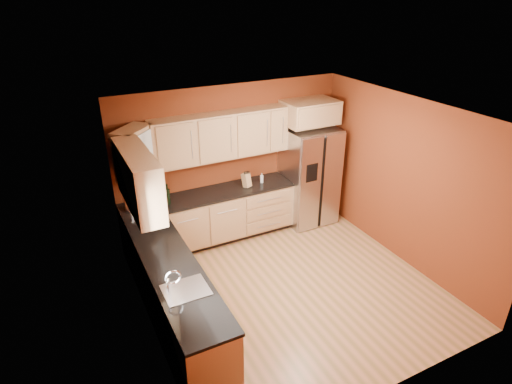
# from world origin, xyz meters

# --- Properties ---
(floor) EXTENTS (4.00, 4.00, 0.00)m
(floor) POSITION_xyz_m (0.00, 0.00, 0.00)
(floor) COLOR olive
(floor) RESTS_ON ground
(ceiling) EXTENTS (4.00, 4.00, 0.00)m
(ceiling) POSITION_xyz_m (0.00, 0.00, 2.60)
(ceiling) COLOR silver
(ceiling) RESTS_ON wall_back
(wall_back) EXTENTS (4.00, 0.04, 2.60)m
(wall_back) POSITION_xyz_m (0.00, 2.00, 1.30)
(wall_back) COLOR maroon
(wall_back) RESTS_ON floor
(wall_front) EXTENTS (4.00, 0.04, 2.60)m
(wall_front) POSITION_xyz_m (0.00, -2.00, 1.30)
(wall_front) COLOR maroon
(wall_front) RESTS_ON floor
(wall_left) EXTENTS (0.04, 4.00, 2.60)m
(wall_left) POSITION_xyz_m (-2.00, 0.00, 1.30)
(wall_left) COLOR maroon
(wall_left) RESTS_ON floor
(wall_right) EXTENTS (0.04, 4.00, 2.60)m
(wall_right) POSITION_xyz_m (2.00, 0.00, 1.30)
(wall_right) COLOR maroon
(wall_right) RESTS_ON floor
(base_cabinets_back) EXTENTS (2.90, 0.60, 0.88)m
(base_cabinets_back) POSITION_xyz_m (-0.55, 1.70, 0.44)
(base_cabinets_back) COLOR #AA7852
(base_cabinets_back) RESTS_ON floor
(base_cabinets_left) EXTENTS (0.60, 2.80, 0.88)m
(base_cabinets_left) POSITION_xyz_m (-1.70, 0.00, 0.44)
(base_cabinets_left) COLOR #AA7852
(base_cabinets_left) RESTS_ON floor
(countertop_back) EXTENTS (2.90, 0.62, 0.04)m
(countertop_back) POSITION_xyz_m (-0.55, 1.69, 0.90)
(countertop_back) COLOR black
(countertop_back) RESTS_ON base_cabinets_back
(countertop_left) EXTENTS (0.62, 2.80, 0.04)m
(countertop_left) POSITION_xyz_m (-1.69, 0.00, 0.90)
(countertop_left) COLOR black
(countertop_left) RESTS_ON base_cabinets_left
(upper_cabinets_back) EXTENTS (2.30, 0.33, 0.75)m
(upper_cabinets_back) POSITION_xyz_m (-0.25, 1.83, 1.83)
(upper_cabinets_back) COLOR #AA7852
(upper_cabinets_back) RESTS_ON wall_back
(upper_cabinets_left) EXTENTS (0.33, 1.35, 0.75)m
(upper_cabinets_left) POSITION_xyz_m (-1.83, 0.72, 1.83)
(upper_cabinets_left) COLOR #AA7852
(upper_cabinets_left) RESTS_ON wall_left
(corner_upper_cabinet) EXTENTS (0.67, 0.67, 0.75)m
(corner_upper_cabinet) POSITION_xyz_m (-1.67, 1.67, 1.83)
(corner_upper_cabinet) COLOR #AA7852
(corner_upper_cabinet) RESTS_ON wall_back
(over_fridge_cabinet) EXTENTS (0.92, 0.60, 0.40)m
(over_fridge_cabinet) POSITION_xyz_m (1.35, 1.70, 2.05)
(over_fridge_cabinet) COLOR #AA7852
(over_fridge_cabinet) RESTS_ON wall_back
(refrigerator) EXTENTS (0.90, 0.75, 1.78)m
(refrigerator) POSITION_xyz_m (1.35, 1.62, 0.89)
(refrigerator) COLOR silver
(refrigerator) RESTS_ON floor
(window) EXTENTS (0.03, 0.90, 1.00)m
(window) POSITION_xyz_m (-1.98, -0.50, 1.55)
(window) COLOR white
(window) RESTS_ON wall_left
(sink_faucet) EXTENTS (0.50, 0.42, 0.30)m
(sink_faucet) POSITION_xyz_m (-1.69, -0.50, 1.07)
(sink_faucet) COLOR silver
(sink_faucet) RESTS_ON countertop_left
(canister_left) EXTENTS (0.15, 0.15, 0.21)m
(canister_left) POSITION_xyz_m (-1.51, 1.70, 1.02)
(canister_left) COLOR silver
(canister_left) RESTS_ON countertop_back
(canister_right) EXTENTS (0.13, 0.13, 0.20)m
(canister_right) POSITION_xyz_m (-1.85, 1.70, 1.02)
(canister_right) COLOR silver
(canister_right) RESTS_ON countertop_back
(wine_bottle_a) EXTENTS (0.10, 0.10, 0.34)m
(wine_bottle_a) POSITION_xyz_m (-1.26, 1.65, 1.09)
(wine_bottle_a) COLOR black
(wine_bottle_a) RESTS_ON countertop_back
(wine_bottle_b) EXTENTS (0.10, 0.10, 0.37)m
(wine_bottle_b) POSITION_xyz_m (-1.66, 1.65, 1.11)
(wine_bottle_b) COLOR black
(wine_bottle_b) RESTS_ON countertop_back
(knife_block) EXTENTS (0.15, 0.15, 0.24)m
(knife_block) POSITION_xyz_m (0.11, 1.67, 1.04)
(knife_block) COLOR tan
(knife_block) RESTS_ON countertop_back
(soap_dispenser) EXTENTS (0.07, 0.07, 0.17)m
(soap_dispenser) POSITION_xyz_m (0.42, 1.69, 1.00)
(soap_dispenser) COLOR white
(soap_dispenser) RESTS_ON countertop_back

